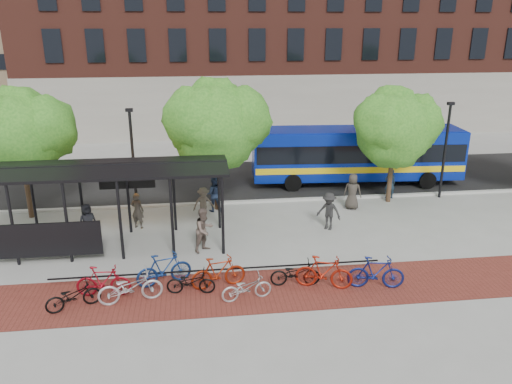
{
  "coord_description": "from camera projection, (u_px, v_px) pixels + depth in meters",
  "views": [
    {
      "loc": [
        -3.96,
        -20.37,
        9.0
      ],
      "look_at": [
        -1.3,
        1.05,
        1.6
      ],
      "focal_mm": 35.0,
      "sensor_mm": 36.0,
      "label": 1
    }
  ],
  "objects": [
    {
      "name": "curb",
      "position": [
        274.0,
        201.0,
        26.24
      ],
      "size": [
        160.0,
        0.25,
        0.12
      ],
      "primitive_type": "cube",
      "color": "#B7B7B2",
      "rests_on": "ground"
    },
    {
      "name": "bike_11",
      "position": [
        376.0,
        272.0,
        17.59
      ],
      "size": [
        2.09,
        0.91,
        1.21
      ],
      "primitive_type": "imported",
      "rotation": [
        0.0,
        0.0,
        1.4
      ],
      "color": "navy",
      "rests_on": "ground"
    },
    {
      "name": "lamp_post_right",
      "position": [
        445.0,
        148.0,
        26.04
      ],
      "size": [
        0.35,
        0.2,
        5.12
      ],
      "color": "black",
      "rests_on": "ground"
    },
    {
      "name": "tree_b",
      "position": [
        217.0,
        121.0,
        23.87
      ],
      "size": [
        5.15,
        4.2,
        6.47
      ],
      "color": "#382619",
      "rests_on": "ground"
    },
    {
      "name": "ground",
      "position": [
        287.0,
        232.0,
        22.51
      ],
      "size": [
        160.0,
        160.0,
        0.0
      ],
      "primitive_type": "plane",
      "color": "#9E9E99",
      "rests_on": "ground"
    },
    {
      "name": "bike_6",
      "position": [
        247.0,
        287.0,
        16.89
      ],
      "size": [
        1.84,
        0.92,
        0.92
      ],
      "primitive_type": "imported",
      "rotation": [
        0.0,
        0.0,
        1.75
      ],
      "color": "#AAAAAD",
      "rests_on": "ground"
    },
    {
      "name": "tree_a",
      "position": [
        21.0,
        131.0,
        22.89
      ],
      "size": [
        4.9,
        4.0,
        6.18
      ],
      "color": "#382619",
      "rests_on": "ground"
    },
    {
      "name": "bike_3",
      "position": [
        164.0,
        269.0,
        17.84
      ],
      "size": [
        2.09,
        1.15,
        1.21
      ],
      "primitive_type": "imported",
      "rotation": [
        0.0,
        0.0,
        1.88
      ],
      "color": "navy",
      "rests_on": "ground"
    },
    {
      "name": "pedestrian_7",
      "position": [
        390.0,
        184.0,
        26.54
      ],
      "size": [
        0.6,
        0.39,
        1.64
      ],
      "primitive_type": "imported",
      "rotation": [
        0.0,
        0.0,
        3.14
      ],
      "color": "#1B2F40",
      "rests_on": "ground"
    },
    {
      "name": "pedestrian_1",
      "position": [
        137.0,
        211.0,
        22.69
      ],
      "size": [
        0.73,
        0.62,
        1.69
      ],
      "primitive_type": "imported",
      "rotation": [
        0.0,
        0.0,
        2.72
      ],
      "color": "#3F3A32",
      "rests_on": "ground"
    },
    {
      "name": "building_brick",
      "position": [
        346.0,
        10.0,
        44.83
      ],
      "size": [
        55.0,
        14.0,
        20.0
      ],
      "primitive_type": "cube",
      "color": "#5E2A21",
      "rests_on": "ground"
    },
    {
      "name": "brick_strip",
      "position": [
        257.0,
        291.0,
        17.58
      ],
      "size": [
        24.0,
        3.0,
        0.01
      ],
      "primitive_type": "cube",
      "color": "maroon",
      "rests_on": "ground"
    },
    {
      "name": "pedestrian_9",
      "position": [
        329.0,
        211.0,
        22.53
      ],
      "size": [
        1.29,
        1.18,
        1.75
      ],
      "primitive_type": "imported",
      "rotation": [
        0.0,
        0.0,
        5.66
      ],
      "color": "#242424",
      "rests_on": "ground"
    },
    {
      "name": "bike_4",
      "position": [
        191.0,
        282.0,
        17.28
      ],
      "size": [
        1.74,
        0.76,
        0.89
      ],
      "primitive_type": "imported",
      "rotation": [
        0.0,
        0.0,
        1.47
      ],
      "color": "black",
      "rests_on": "ground"
    },
    {
      "name": "tree_c",
      "position": [
        396.0,
        125.0,
        25.05
      ],
      "size": [
        4.66,
        3.8,
        5.92
      ],
      "color": "#382619",
      "rests_on": "ground"
    },
    {
      "name": "lamp_post_left",
      "position": [
        133.0,
        157.0,
        24.18
      ],
      "size": [
        0.35,
        0.2,
        5.12
      ],
      "color": "black",
      "rests_on": "ground"
    },
    {
      "name": "bike_1",
      "position": [
        103.0,
        281.0,
        17.08
      ],
      "size": [
        1.91,
        0.67,
        1.13
      ],
      "primitive_type": "imported",
      "rotation": [
        0.0,
        0.0,
        1.5
      ],
      "color": "maroon",
      "rests_on": "ground"
    },
    {
      "name": "bike_5",
      "position": [
        218.0,
        272.0,
        17.63
      ],
      "size": [
        2.05,
        0.95,
        1.19
      ],
      "primitive_type": "imported",
      "rotation": [
        0.0,
        0.0,
        1.78
      ],
      "color": "maroon",
      "rests_on": "ground"
    },
    {
      "name": "pedestrian_8",
      "position": [
        204.0,
        230.0,
        20.36
      ],
      "size": [
        1.15,
        1.13,
        1.87
      ],
      "primitive_type": "imported",
      "rotation": [
        0.0,
        0.0,
        0.71
      ],
      "color": "brown",
      "rests_on": "ground"
    },
    {
      "name": "pedestrian_3",
      "position": [
        204.0,
        203.0,
        23.71
      ],
      "size": [
        1.15,
        0.83,
        1.59
      ],
      "primitive_type": "imported",
      "rotation": [
        0.0,
        0.0,
        0.26
      ],
      "color": "#4F473B",
      "rests_on": "ground"
    },
    {
      "name": "asphalt_street",
      "position": [
        263.0,
        179.0,
        30.02
      ],
      "size": [
        160.0,
        8.0,
        0.01
      ],
      "primitive_type": "cube",
      "color": "black",
      "rests_on": "ground"
    },
    {
      "name": "pedestrian_0",
      "position": [
        88.0,
        222.0,
        21.54
      ],
      "size": [
        0.94,
        0.86,
        1.61
      ],
      "primitive_type": "imported",
      "rotation": [
        0.0,
        0.0,
        0.6
      ],
      "color": "black",
      "rests_on": "ground"
    },
    {
      "name": "bike_0",
      "position": [
        73.0,
        296.0,
        16.35
      ],
      "size": [
        1.88,
        1.25,
        0.93
      ],
      "primitive_type": "imported",
      "rotation": [
        0.0,
        0.0,
        1.96
      ],
      "color": "black",
      "rests_on": "ground"
    },
    {
      "name": "bike_9",
      "position": [
        324.0,
        272.0,
        17.6
      ],
      "size": [
        2.12,
        1.14,
        1.22
      ],
      "primitive_type": "imported",
      "rotation": [
        0.0,
        0.0,
        1.28
      ],
      "color": "#991D0D",
      "rests_on": "ground"
    },
    {
      "name": "bike_rack_rail",
      "position": [
        219.0,
        281.0,
        18.27
      ],
      "size": [
        12.0,
        0.05,
        0.95
      ],
      "primitive_type": "cube",
      "color": "black",
      "rests_on": "ground"
    },
    {
      "name": "bike_2",
      "position": [
        130.0,
        287.0,
        16.71
      ],
      "size": [
        2.25,
        1.13,
        1.13
      ],
      "primitive_type": "imported",
      "rotation": [
        0.0,
        0.0,
        1.75
      ],
      "color": "#B7B7BA",
      "rests_on": "ground"
    },
    {
      "name": "bus",
      "position": [
        357.0,
        152.0,
        28.75
      ],
      "size": [
        12.1,
        3.42,
        3.23
      ],
      "rotation": [
        0.0,
        0.0,
        -0.06
      ],
      "color": "#081F94",
      "rests_on": "ground"
    },
    {
      "name": "bike_8",
      "position": [
        295.0,
        273.0,
        17.81
      ],
      "size": [
        1.84,
        0.75,
        0.94
      ],
      "primitive_type": "imported",
      "rotation": [
        0.0,
        0.0,
        1.5
      ],
      "color": "black",
      "rests_on": "ground"
    },
    {
      "name": "bus_shelter",
      "position": [
        93.0,
        178.0,
        20.14
      ],
      "size": [
        10.6,
        3.07,
        3.6
      ],
      "color": "black",
      "rests_on": "ground"
    },
    {
      "name": "pedestrian_6",
      "position": [
        352.0,
        191.0,
        25.0
      ],
      "size": [
        1.06,
        0.91,
        1.83
      ],
      "primitive_type": "imported",
      "rotation": [
        0.0,
        0.0,
        2.69
      ],
      "color": "#38332C",
      "rests_on": "ground"
    },
    {
      "name": "pedestrian_2",
      "position": [
        214.0,
        194.0,
        24.69
      ],
      "size": [
        0.9,
        0.71,
        1.83
      ],
      "primitive_type": "imported",
      "rotation": [
        0.0,
        0.0,
        3.16
      ],
      "color": "#1C2842",
      "rests_on": "ground"
    }
  ]
}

